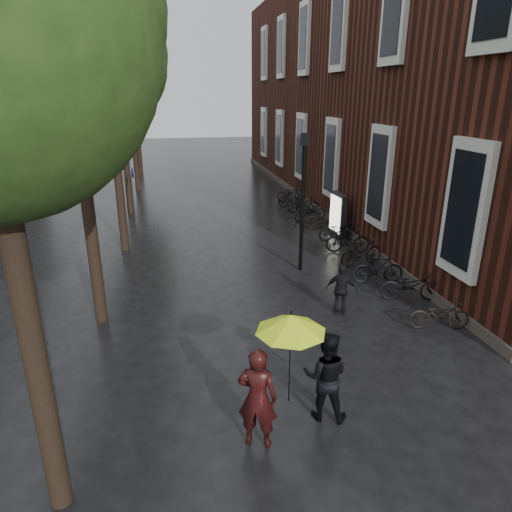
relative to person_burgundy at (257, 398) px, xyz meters
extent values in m
cube|color=#38160F|center=(11.34, 17.87, 5.05)|extent=(10.00, 33.00, 12.00)
cube|color=silver|center=(6.29, 3.87, 2.05)|extent=(0.25, 1.60, 3.60)
cube|color=black|center=(6.19, 3.87, 2.05)|extent=(0.10, 1.20, 3.00)
cube|color=silver|center=(6.29, 8.87, 2.05)|extent=(0.25, 1.60, 3.60)
cube|color=black|center=(6.19, 8.87, 2.05)|extent=(0.10, 1.20, 3.00)
cube|color=silver|center=(6.29, 8.87, 7.55)|extent=(0.25, 1.60, 3.60)
cube|color=black|center=(6.19, 8.87, 7.55)|extent=(0.10, 1.20, 3.00)
cube|color=silver|center=(6.29, 13.87, 2.05)|extent=(0.25, 1.60, 3.60)
cube|color=black|center=(6.19, 13.87, 2.05)|extent=(0.10, 1.20, 3.00)
cube|color=silver|center=(6.29, 13.87, 7.55)|extent=(0.25, 1.60, 3.60)
cube|color=black|center=(6.19, 13.87, 7.55)|extent=(0.10, 1.20, 3.00)
cube|color=silver|center=(6.29, 18.87, 2.05)|extent=(0.25, 1.60, 3.60)
cube|color=black|center=(6.19, 18.87, 2.05)|extent=(0.10, 1.20, 3.00)
cube|color=silver|center=(6.29, 18.87, 7.55)|extent=(0.25, 1.60, 3.60)
cube|color=black|center=(6.19, 18.87, 7.55)|extent=(0.10, 1.20, 3.00)
cube|color=silver|center=(6.29, 23.87, 2.05)|extent=(0.25, 1.60, 3.60)
cube|color=black|center=(6.19, 23.87, 2.05)|extent=(0.10, 1.20, 3.00)
cube|color=silver|center=(6.29, 23.87, 7.55)|extent=(0.25, 1.60, 3.60)
cube|color=black|center=(6.19, 23.87, 7.55)|extent=(0.10, 1.20, 3.00)
cube|color=silver|center=(6.29, 28.87, 2.05)|extent=(0.25, 1.60, 3.60)
cube|color=black|center=(6.19, 28.87, 2.05)|extent=(0.10, 1.20, 3.00)
cube|color=silver|center=(6.29, 28.87, 7.55)|extent=(0.25, 1.60, 3.60)
cube|color=black|center=(6.19, 28.87, 7.55)|extent=(0.10, 1.20, 3.00)
cube|color=#3F3833|center=(6.44, 17.87, -0.80)|extent=(0.40, 33.00, 0.30)
cylinder|color=black|center=(-3.16, -0.63, 1.38)|extent=(0.32, 0.32, 4.68)
cylinder|color=black|center=(-3.26, 5.37, 1.30)|extent=(0.32, 0.32, 4.51)
cylinder|color=black|center=(-3.06, 11.37, 1.52)|extent=(0.32, 0.32, 4.95)
cylinder|color=black|center=(-3.21, 17.37, 1.25)|extent=(0.32, 0.32, 4.40)
cylinder|color=black|center=(-3.11, 23.37, 1.44)|extent=(0.32, 0.32, 4.79)
cylinder|color=black|center=(-3.16, 29.37, 1.33)|extent=(0.32, 0.32, 4.57)
imported|color=black|center=(0.00, 0.00, 0.00)|extent=(0.82, 0.70, 1.91)
imported|color=black|center=(1.39, 0.47, -0.06)|extent=(1.06, 0.96, 1.78)
cylinder|color=black|center=(0.62, 0.24, 0.45)|extent=(0.02, 0.02, 1.58)
cone|color=#D2FF1A|center=(0.62, 0.24, 1.24)|extent=(1.24, 1.24, 0.32)
cylinder|color=black|center=(0.62, 0.24, 1.44)|extent=(0.02, 0.02, 0.08)
imported|color=black|center=(3.27, 4.50, -0.22)|extent=(0.93, 0.70, 1.47)
imported|color=black|center=(5.48, 3.19, -0.54)|extent=(1.64, 0.85, 0.82)
imported|color=black|center=(5.62, 4.95, -0.49)|extent=(1.88, 1.02, 0.94)
imported|color=black|center=(5.24, 6.35, -0.45)|extent=(1.71, 0.70, 1.00)
imported|color=black|center=(5.37, 7.95, -0.43)|extent=(1.79, 0.82, 1.04)
imported|color=black|center=(5.44, 9.38, -0.44)|extent=(1.78, 0.84, 1.03)
imported|color=black|center=(5.61, 10.88, -0.52)|extent=(1.70, 0.71, 0.87)
imported|color=black|center=(5.54, 12.66, -0.47)|extent=(1.61, 0.47, 0.96)
imported|color=black|center=(5.39, 14.12, -0.52)|extent=(1.74, 0.87, 0.88)
imported|color=black|center=(5.55, 15.78, -0.52)|extent=(1.65, 0.62, 0.86)
imported|color=black|center=(5.33, 17.12, -0.48)|extent=(1.60, 0.48, 0.96)
imported|color=black|center=(5.60, 18.55, -0.52)|extent=(1.75, 0.91, 0.88)
cube|color=black|center=(5.84, 11.57, -0.03)|extent=(0.25, 1.23, 1.85)
cube|color=white|center=(5.70, 11.57, 0.02)|extent=(0.04, 1.03, 1.52)
cylinder|color=black|center=(3.12, 7.96, 1.22)|extent=(0.13, 0.13, 4.35)
cube|color=black|center=(3.12, 7.96, 3.50)|extent=(0.24, 0.24, 0.38)
sphere|color=#FFE5B2|center=(3.12, 7.96, 3.50)|extent=(0.20, 0.20, 0.20)
cylinder|color=#262628|center=(-2.94, 15.86, 0.19)|extent=(0.05, 0.05, 2.28)
cylinder|color=#0E149C|center=(-2.85, 15.86, 1.32)|extent=(0.03, 0.46, 0.46)
camera|label=1|loc=(-1.27, -6.37, 4.92)|focal=32.00mm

